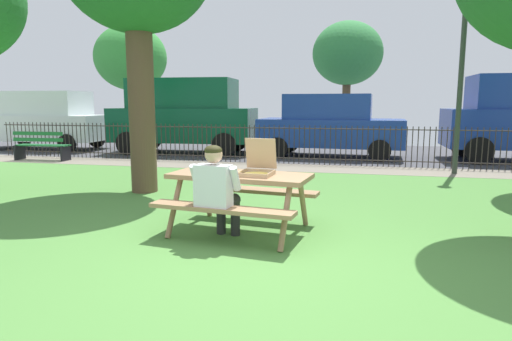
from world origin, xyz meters
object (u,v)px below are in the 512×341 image
object	(u,v)px
lamp_post_walkway	(463,53)
picnic_table_foreground	(240,187)
adult_at_table	(217,189)
parked_car_left	(184,114)
park_bench_left	(42,146)
pizza_box_open	(258,168)
pizza_slice_on_table	(203,171)
far_tree_midleft	(347,54)
parked_car_far_left	(42,119)
parked_car_center	(330,125)
far_tree_left	(131,58)

from	to	relation	value
lamp_post_walkway	picnic_table_foreground	bearing A→B (deg)	-123.32
adult_at_table	parked_car_left	xyz separation A→B (m)	(-4.01, 9.00, 0.65)
park_bench_left	lamp_post_walkway	distance (m)	11.57
pizza_box_open	adult_at_table	bearing A→B (deg)	-132.32
picnic_table_foreground	parked_car_left	world-z (taller)	parked_car_left
pizza_slice_on_table	far_tree_midleft	size ratio (longest dim) A/B	0.06
park_bench_left	far_tree_midleft	world-z (taller)	far_tree_midleft
picnic_table_foreground	parked_car_far_left	bearing A→B (deg)	138.52
park_bench_left	parked_car_center	distance (m)	8.68
pizza_box_open	adult_at_table	distance (m)	0.63
parked_car_center	far_tree_left	size ratio (longest dim) A/B	0.84
pizza_slice_on_table	far_tree_midleft	world-z (taller)	far_tree_midleft
lamp_post_walkway	far_tree_midleft	xyz separation A→B (m)	(-2.78, 8.69, 0.94)
parked_car_far_left	lamp_post_walkway	bearing A→B (deg)	-11.60
park_bench_left	parked_car_left	bearing A→B (deg)	39.53
pizza_slice_on_table	park_bench_left	distance (m)	9.05
parked_car_far_left	far_tree_left	world-z (taller)	far_tree_left
parked_car_center	park_bench_left	bearing A→B (deg)	-161.29
pizza_slice_on_table	adult_at_table	xyz separation A→B (m)	(0.36, -0.52, -0.12)
pizza_slice_on_table	parked_car_center	distance (m)	8.57
far_tree_midleft	pizza_box_open	bearing A→B (deg)	-93.02
parked_car_left	far_tree_midleft	size ratio (longest dim) A/B	0.93
far_tree_left	far_tree_midleft	world-z (taller)	far_tree_left
park_bench_left	lamp_post_walkway	world-z (taller)	lamp_post_walkway
pizza_box_open	adult_at_table	xyz separation A→B (m)	(-0.40, -0.44, -0.20)
parked_car_center	picnic_table_foreground	bearing A→B (deg)	-94.48
parked_car_left	pizza_slice_on_table	bearing A→B (deg)	-66.72
parked_car_left	far_tree_left	xyz separation A→B (m)	(-5.05, 5.93, 2.49)
adult_at_table	pizza_slice_on_table	bearing A→B (deg)	124.66
far_tree_midleft	parked_car_center	bearing A→B (deg)	-93.29
adult_at_table	parked_car_far_left	bearing A→B (deg)	136.48
picnic_table_foreground	far_tree_left	xyz separation A→B (m)	(-9.21, 14.45, 3.20)
pizza_box_open	parked_car_far_left	xyz separation A→B (m)	(-9.88, 8.56, 0.24)
far_tree_midleft	pizza_slice_on_table	bearing A→B (deg)	-96.04
far_tree_left	parked_car_center	bearing A→B (deg)	-30.96
lamp_post_walkway	far_tree_midleft	world-z (taller)	far_tree_midleft
pizza_box_open	parked_car_far_left	size ratio (longest dim) A/B	0.11
picnic_table_foreground	pizza_slice_on_table	distance (m)	0.55
adult_at_table	parked_car_far_left	world-z (taller)	parked_car_far_left
pizza_slice_on_table	parked_car_center	xyz separation A→B (m)	(1.18, 8.49, 0.23)
picnic_table_foreground	parked_car_center	xyz separation A→B (m)	(0.67, 8.52, 0.41)
parked_car_far_left	far_tree_midleft	world-z (taller)	far_tree_midleft
pizza_box_open	parked_car_far_left	bearing A→B (deg)	139.08
picnic_table_foreground	pizza_slice_on_table	bearing A→B (deg)	176.00
parked_car_far_left	parked_car_left	size ratio (longest dim) A/B	0.97
picnic_table_foreground	pizza_box_open	size ratio (longest dim) A/B	4.01
pizza_box_open	pizza_slice_on_table	world-z (taller)	pizza_box_open
lamp_post_walkway	far_tree_midleft	distance (m)	9.17
picnic_table_foreground	lamp_post_walkway	world-z (taller)	lamp_post_walkway
pizza_slice_on_table	far_tree_midleft	distance (m)	14.80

